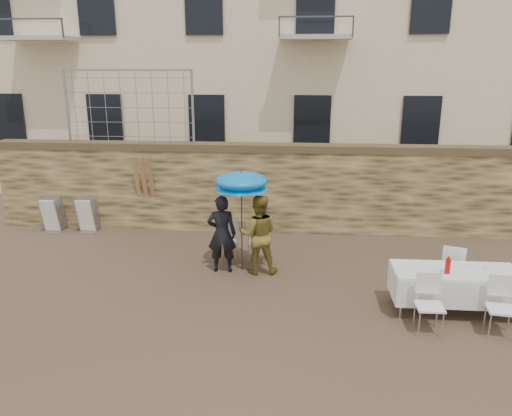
# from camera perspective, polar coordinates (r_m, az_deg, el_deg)

# --- Properties ---
(ground) EXTENTS (80.00, 80.00, 0.00)m
(ground) POSITION_cam_1_polar(r_m,az_deg,el_deg) (8.45, -4.09, -13.32)
(ground) COLOR brown
(ground) RESTS_ON ground
(stone_wall) EXTENTS (13.00, 0.50, 2.20)m
(stone_wall) POSITION_cam_1_polar(r_m,az_deg,el_deg) (12.69, -0.72, 2.26)
(stone_wall) COLOR olive
(stone_wall) RESTS_ON ground
(chain_link_fence) EXTENTS (3.20, 0.06, 1.80)m
(chain_link_fence) POSITION_cam_1_polar(r_m,az_deg,el_deg) (13.00, -14.29, 11.05)
(chain_link_fence) COLOR gray
(chain_link_fence) RESTS_ON stone_wall
(man_suit) EXTENTS (0.62, 0.43, 1.62)m
(man_suit) POSITION_cam_1_polar(r_m,az_deg,el_deg) (10.21, -3.93, -2.97)
(man_suit) COLOR black
(man_suit) RESTS_ON ground
(woman_dress) EXTENTS (0.85, 0.69, 1.64)m
(woman_dress) POSITION_cam_1_polar(r_m,az_deg,el_deg) (10.12, 0.27, -3.04)
(woman_dress) COLOR #A58B32
(woman_dress) RESTS_ON ground
(umbrella) EXTENTS (1.11, 1.11, 1.95)m
(umbrella) POSITION_cam_1_polar(r_m,az_deg,el_deg) (9.97, -1.68, 2.74)
(umbrella) COLOR #3F3F44
(umbrella) RESTS_ON ground
(couple_chair_left) EXTENTS (0.67, 0.67, 0.96)m
(couple_chair_left) POSITION_cam_1_polar(r_m,az_deg,el_deg) (10.83, -3.46, -3.67)
(couple_chair_left) COLOR white
(couple_chair_left) RESTS_ON ground
(couple_chair_right) EXTENTS (0.52, 0.52, 0.96)m
(couple_chair_right) POSITION_cam_1_polar(r_m,az_deg,el_deg) (10.76, 0.24, -3.79)
(couple_chair_right) COLOR white
(couple_chair_right) RESTS_ON ground
(banquet_table) EXTENTS (2.10, 0.85, 0.78)m
(banquet_table) POSITION_cam_1_polar(r_m,az_deg,el_deg) (9.22, 21.91, -6.86)
(banquet_table) COLOR white
(banquet_table) RESTS_ON ground
(soda_bottle) EXTENTS (0.09, 0.09, 0.26)m
(soda_bottle) POSITION_cam_1_polar(r_m,az_deg,el_deg) (8.97, 21.07, -6.22)
(soda_bottle) COLOR red
(soda_bottle) RESTS_ON banquet_table
(table_chair_front_left) EXTENTS (0.48, 0.48, 0.96)m
(table_chair_front_left) POSITION_cam_1_polar(r_m,az_deg,el_deg) (8.50, 19.24, -10.42)
(table_chair_front_left) COLOR white
(table_chair_front_left) RESTS_ON ground
(table_chair_front_right) EXTENTS (0.54, 0.54, 0.96)m
(table_chair_front_right) POSITION_cam_1_polar(r_m,az_deg,el_deg) (8.84, 26.26, -10.18)
(table_chair_front_right) COLOR white
(table_chair_front_right) RESTS_ON ground
(table_chair_back) EXTENTS (0.61, 0.61, 0.96)m
(table_chair_back) POSITION_cam_1_polar(r_m,az_deg,el_deg) (10.08, 21.59, -6.41)
(table_chair_back) COLOR white
(table_chair_back) RESTS_ON ground
(chair_stack_left) EXTENTS (0.46, 0.55, 0.92)m
(chair_stack_left) POSITION_cam_1_polar(r_m,az_deg,el_deg) (13.95, -21.80, -0.36)
(chair_stack_left) COLOR white
(chair_stack_left) RESTS_ON ground
(chair_stack_right) EXTENTS (0.46, 0.47, 0.92)m
(chair_stack_right) POSITION_cam_1_polar(r_m,az_deg,el_deg) (13.57, -18.40, -0.46)
(chair_stack_right) COLOR white
(chair_stack_right) RESTS_ON ground
(wood_planks) EXTENTS (0.70, 0.20, 2.00)m
(wood_planks) POSITION_cam_1_polar(r_m,az_deg,el_deg) (12.95, -11.96, 1.73)
(wood_planks) COLOR #A37749
(wood_planks) RESTS_ON ground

